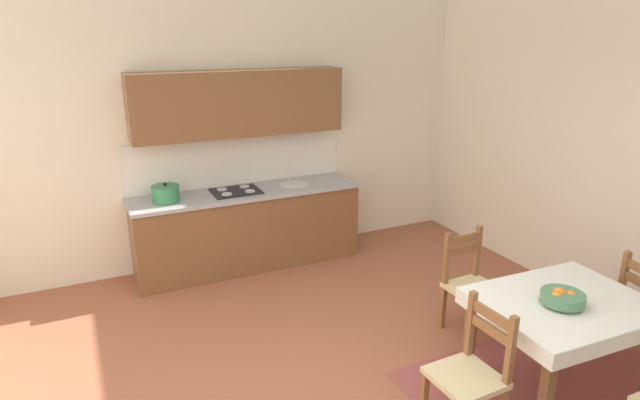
% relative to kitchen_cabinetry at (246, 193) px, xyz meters
% --- Properties ---
extents(wall_back, '(6.44, 0.12, 4.16)m').
position_rel_kitchen_cabinetry_xyz_m(wall_back, '(-0.08, 0.33, 1.22)').
color(wall_back, silver).
rests_on(wall_back, ground_plane).
extents(area_rug, '(2.10, 1.60, 0.01)m').
position_rel_kitchen_cabinetry_xyz_m(area_rug, '(1.38, -3.27, -0.85)').
color(area_rug, '#954744').
rests_on(area_rug, ground_plane).
extents(kitchen_cabinetry, '(2.55, 0.63, 2.20)m').
position_rel_kitchen_cabinetry_xyz_m(kitchen_cabinetry, '(0.00, 0.00, 0.00)').
color(kitchen_cabinetry, brown).
rests_on(kitchen_cabinetry, ground_plane).
extents(dining_table, '(1.24, 1.00, 0.75)m').
position_rel_kitchen_cabinetry_xyz_m(dining_table, '(1.38, -3.17, -0.24)').
color(dining_table, brown).
rests_on(dining_table, ground_plane).
extents(dining_chair_tv_side, '(0.43, 0.43, 0.93)m').
position_rel_kitchen_cabinetry_xyz_m(dining_chair_tv_side, '(0.49, -3.23, -0.41)').
color(dining_chair_tv_side, '#D1BC89').
rests_on(dining_chair_tv_side, ground_plane).
extents(dining_chair_kitchen_side, '(0.44, 0.44, 0.93)m').
position_rel_kitchen_cabinetry_xyz_m(dining_chair_kitchen_side, '(1.35, -2.24, -0.41)').
color(dining_chair_kitchen_side, '#D1BC89').
rests_on(dining_chair_kitchen_side, ground_plane).
extents(fruit_bowl, '(0.30, 0.30, 0.12)m').
position_rel_kitchen_cabinetry_xyz_m(fruit_bowl, '(1.29, -3.21, -0.04)').
color(fruit_bowl, '#4C7F5B').
rests_on(fruit_bowl, dining_table).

